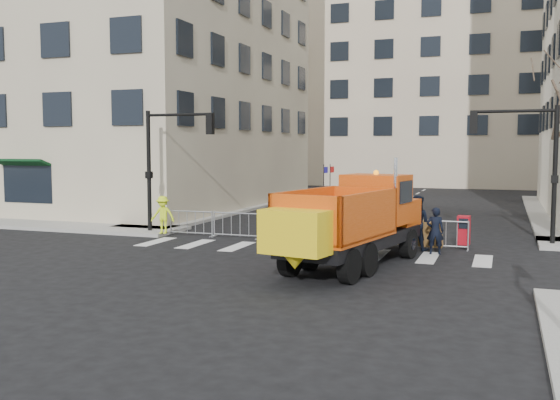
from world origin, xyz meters
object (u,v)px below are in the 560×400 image
(plow_truck, at_px, (351,219))
(cop_b, at_px, (417,223))
(cop_a, at_px, (435,231))
(cop_c, at_px, (379,222))
(newspaper_box, at_px, (464,230))
(worker, at_px, (163,215))

(plow_truck, height_order, cop_b, plow_truck)
(cop_a, bearing_deg, plow_truck, 47.62)
(cop_b, distance_m, cop_c, 1.39)
(cop_b, distance_m, newspaper_box, 1.91)
(cop_c, bearing_deg, cop_b, 120.70)
(cop_a, distance_m, cop_b, 1.04)
(cop_a, xyz_separation_m, newspaper_box, (0.88, 1.64, -0.15))
(newspaper_box, bearing_deg, worker, -169.42)
(worker, bearing_deg, cop_b, -7.16)
(cop_a, xyz_separation_m, cop_b, (-0.75, 0.70, 0.17))
(cop_a, height_order, cop_b, cop_b)
(worker, bearing_deg, cop_c, -7.00)
(cop_a, bearing_deg, newspaper_box, -127.70)
(plow_truck, xyz_separation_m, cop_c, (0.10, 4.15, -0.57))
(plow_truck, bearing_deg, cop_b, -8.08)
(plow_truck, xyz_separation_m, newspaper_box, (3.12, 5.09, -0.85))
(plow_truck, height_order, cop_a, plow_truck)
(worker, relative_size, newspaper_box, 1.46)
(cop_b, bearing_deg, newspaper_box, -136.81)
(cop_a, relative_size, worker, 1.06)
(cop_c, xyz_separation_m, worker, (-9.21, -0.20, -0.03))
(cop_b, bearing_deg, cop_a, 150.27)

